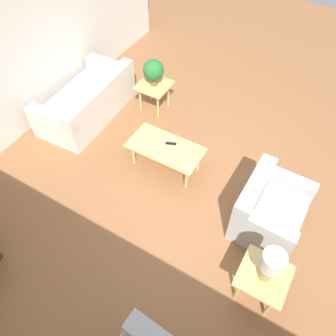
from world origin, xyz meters
TOP-DOWN VIEW (x-y plane):
  - ground_plane at (0.00, 0.00)m, footprint 14.00×14.00m
  - wall_right at (3.06, 0.00)m, footprint 0.12×7.20m
  - sofa at (2.33, -0.58)m, footprint 0.99×1.83m
  - armchair at (-1.09, -0.01)m, footprint 0.79×0.97m
  - coffee_table at (0.55, -0.20)m, footprint 1.11×0.57m
  - side_table_plant at (1.43, -1.30)m, footprint 0.53×0.53m
  - side_table_lamp at (-1.34, 0.93)m, footprint 0.53×0.53m
  - potted_plant at (1.43, -1.30)m, footprint 0.35×0.35m
  - table_lamp at (-1.34, 0.93)m, footprint 0.24×0.24m
  - remote_control at (0.51, -0.30)m, footprint 0.16×0.10m

SIDE VIEW (x-z plane):
  - ground_plane at x=0.00m, z-range 0.00..0.00m
  - sofa at x=2.33m, z-range -0.08..0.63m
  - armchair at x=-1.09m, z-range -0.08..0.69m
  - coffee_table at x=0.55m, z-range 0.17..0.61m
  - side_table_plant at x=1.43m, z-range 0.18..0.69m
  - side_table_lamp at x=-1.34m, z-range 0.18..0.69m
  - remote_control at x=0.51m, z-range 0.44..0.46m
  - potted_plant at x=1.43m, z-range 0.56..1.02m
  - table_lamp at x=-1.34m, z-range 0.57..1.04m
  - wall_right at x=3.06m, z-range 0.00..2.70m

